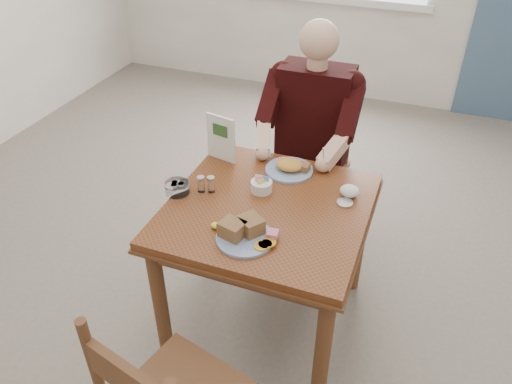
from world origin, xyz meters
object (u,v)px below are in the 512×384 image
at_px(near_plate, 245,232).
at_px(far_plate, 290,167).
at_px(chair_far, 311,168).
at_px(diner, 311,126).
at_px(table, 268,224).

relative_size(near_plate, far_plate, 1.24).
xyz_separation_m(chair_far, diner, (0.00, -0.09, 0.33)).
height_order(table, far_plate, far_plate).
relative_size(chair_far, near_plate, 2.96).
bearing_deg(table, far_plate, 88.56).
xyz_separation_m(table, far_plate, (0.01, 0.31, 0.14)).
distance_m(table, chair_far, 0.81).
bearing_deg(far_plate, near_plate, -92.36).
relative_size(chair_far, far_plate, 3.68).
xyz_separation_m(near_plate, far_plate, (0.02, 0.56, -0.01)).
distance_m(table, near_plate, 0.29).
relative_size(table, diner, 0.66).
bearing_deg(far_plate, chair_far, 90.93).
xyz_separation_m(chair_far, near_plate, (-0.02, -1.04, 0.30)).
relative_size(chair_far, diner, 0.69).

